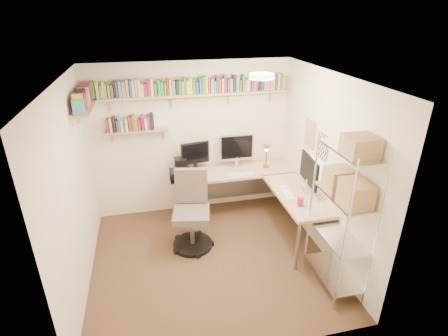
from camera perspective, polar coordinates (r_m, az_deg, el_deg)
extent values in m
plane|color=#472F1E|center=(5.05, -2.17, -14.70)|extent=(3.20, 3.20, 0.00)
cube|color=beige|center=(5.73, -5.23, 4.63)|extent=(3.20, 0.04, 2.50)
cube|color=beige|center=(4.41, -23.37, -3.83)|extent=(0.04, 3.00, 2.50)
cube|color=beige|center=(4.89, 16.34, 0.04)|extent=(0.04, 3.00, 2.50)
cube|color=beige|center=(3.13, 2.84, -13.95)|extent=(3.20, 0.04, 2.50)
cube|color=silver|center=(3.97, -2.76, 14.44)|extent=(3.20, 3.00, 0.04)
cube|color=silver|center=(5.22, 13.81, 5.48)|extent=(0.01, 0.30, 0.42)
cube|color=white|center=(4.91, 15.76, 3.39)|extent=(0.01, 0.28, 0.38)
cylinder|color=#FFEAC6|center=(4.34, 6.18, 14.68)|extent=(0.30, 0.30, 0.06)
cube|color=tan|center=(5.40, -5.35, 11.89)|extent=(3.05, 0.25, 0.03)
cube|color=tan|center=(5.00, -21.82, 9.23)|extent=(0.25, 1.00, 0.03)
cube|color=tan|center=(5.52, -13.99, 5.93)|extent=(0.95, 0.20, 0.02)
cube|color=tan|center=(5.46, -18.19, 10.17)|extent=(0.03, 0.20, 0.20)
cube|color=tan|center=(5.45, -8.60, 11.08)|extent=(0.03, 0.20, 0.20)
cube|color=tan|center=(5.59, 0.81, 11.68)|extent=(0.03, 0.20, 0.20)
cube|color=tan|center=(5.79, 7.71, 11.93)|extent=(0.03, 0.20, 0.20)
cube|color=teal|center=(5.39, -21.35, 11.49)|extent=(0.03, 0.12, 0.18)
cube|color=teal|center=(5.38, -21.01, 11.71)|extent=(0.03, 0.15, 0.22)
cube|color=#2A7F30|center=(5.37, -20.57, 11.88)|extent=(0.04, 0.14, 0.24)
cube|color=gold|center=(5.37, -19.97, 11.90)|extent=(0.04, 0.13, 0.23)
cube|color=teal|center=(5.37, -19.44, 11.67)|extent=(0.03, 0.13, 0.17)
cube|color=beige|center=(5.36, -19.12, 11.97)|extent=(0.02, 0.13, 0.22)
cube|color=orange|center=(5.36, -18.75, 11.81)|extent=(0.03, 0.13, 0.19)
cube|color=gray|center=(5.35, -18.27, 11.84)|extent=(0.03, 0.12, 0.18)
cube|color=#2A7F30|center=(5.35, -17.80, 11.88)|extent=(0.03, 0.12, 0.18)
cube|color=black|center=(5.34, -17.42, 12.19)|extent=(0.02, 0.12, 0.23)
cube|color=#661B61|center=(5.34, -17.08, 12.21)|extent=(0.03, 0.11, 0.23)
cube|color=teal|center=(5.34, -16.59, 12.26)|extent=(0.04, 0.13, 0.23)
cube|color=gray|center=(5.34, -16.04, 12.24)|extent=(0.04, 0.12, 0.21)
cube|color=gray|center=(5.33, -15.51, 12.47)|extent=(0.04, 0.12, 0.24)
cube|color=#2130AC|center=(5.33, -15.00, 12.45)|extent=(0.03, 0.15, 0.23)
cube|color=gold|center=(5.33, -14.61, 12.48)|extent=(0.04, 0.12, 0.23)
cube|color=gray|center=(5.33, -14.13, 12.62)|extent=(0.04, 0.12, 0.25)
cube|color=beige|center=(5.33, -13.68, 12.60)|extent=(0.03, 0.14, 0.24)
cube|color=gold|center=(5.33, -13.20, 12.31)|extent=(0.04, 0.13, 0.17)
cube|color=#661B61|center=(5.33, -12.65, 12.41)|extent=(0.04, 0.13, 0.18)
cube|color=red|center=(5.33, -12.17, 12.68)|extent=(0.04, 0.14, 0.22)
cube|color=beige|center=(5.33, -11.69, 12.85)|extent=(0.04, 0.14, 0.25)
cube|color=#2A7F30|center=(5.34, -11.12, 12.51)|extent=(0.03, 0.13, 0.17)
cube|color=#2A7F30|center=(5.33, -10.61, 12.80)|extent=(0.04, 0.15, 0.22)
cube|color=#2A7F30|center=(5.34, -10.11, 12.68)|extent=(0.04, 0.13, 0.19)
cube|color=#2A7F30|center=(5.34, -9.60, 12.68)|extent=(0.03, 0.12, 0.18)
cube|color=red|center=(5.34, -9.22, 13.06)|extent=(0.02, 0.12, 0.25)
cube|color=gold|center=(5.34, -8.79, 12.96)|extent=(0.03, 0.13, 0.22)
cube|color=teal|center=(5.35, -8.28, 12.88)|extent=(0.04, 0.14, 0.20)
cube|color=black|center=(5.35, -7.67, 12.93)|extent=(0.04, 0.15, 0.20)
cube|color=#2A7F30|center=(5.36, -7.20, 12.98)|extent=(0.04, 0.12, 0.20)
cube|color=gray|center=(5.36, -6.78, 12.91)|extent=(0.02, 0.13, 0.18)
cube|color=#2A7F30|center=(5.36, -6.47, 13.25)|extent=(0.03, 0.14, 0.25)
cube|color=gold|center=(5.37, -5.96, 13.01)|extent=(0.04, 0.11, 0.19)
cube|color=gold|center=(5.37, -5.48, 13.28)|extent=(0.04, 0.12, 0.24)
cube|color=#2A7F30|center=(5.38, -4.95, 13.18)|extent=(0.03, 0.11, 0.21)
cube|color=#2130AC|center=(5.39, -4.46, 13.00)|extent=(0.04, 0.12, 0.17)
cube|color=#2A7F30|center=(5.39, -3.96, 13.28)|extent=(0.03, 0.15, 0.22)
cube|color=#2A7F30|center=(5.40, -3.45, 13.40)|extent=(0.04, 0.11, 0.24)
cube|color=gold|center=(5.40, -2.98, 13.48)|extent=(0.04, 0.14, 0.25)
cube|color=red|center=(5.41, -2.53, 13.35)|extent=(0.03, 0.14, 0.22)
cube|color=teal|center=(5.42, -2.01, 13.32)|extent=(0.04, 0.15, 0.21)
cube|color=#2A7F30|center=(5.44, -1.56, 13.16)|extent=(0.03, 0.14, 0.17)
cube|color=#661B61|center=(5.44, -1.18, 13.55)|extent=(0.03, 0.14, 0.24)
cube|color=red|center=(5.45, -0.81, 13.38)|extent=(0.03, 0.13, 0.21)
cube|color=gold|center=(5.46, -0.35, 13.40)|extent=(0.03, 0.15, 0.21)
cube|color=#661B61|center=(5.46, 0.11, 13.64)|extent=(0.04, 0.12, 0.25)
cube|color=#661B61|center=(5.48, 0.67, 13.39)|extent=(0.04, 0.13, 0.20)
cube|color=gray|center=(5.49, 1.11, 13.42)|extent=(0.03, 0.13, 0.20)
cube|color=black|center=(5.49, 1.60, 13.68)|extent=(0.04, 0.14, 0.25)
cube|color=teal|center=(5.51, 2.13, 13.61)|extent=(0.04, 0.12, 0.23)
cube|color=red|center=(5.53, 2.61, 13.33)|extent=(0.03, 0.13, 0.17)
cube|color=#2A7F30|center=(5.53, 3.07, 13.73)|extent=(0.03, 0.13, 0.25)
cube|color=gray|center=(5.55, 3.54, 13.36)|extent=(0.04, 0.14, 0.17)
cube|color=gold|center=(5.56, 3.96, 13.47)|extent=(0.04, 0.12, 0.19)
cube|color=#661B61|center=(5.57, 4.49, 13.77)|extent=(0.04, 0.14, 0.25)
cube|color=teal|center=(5.59, 4.93, 13.41)|extent=(0.03, 0.12, 0.17)
cube|color=red|center=(5.60, 5.27, 13.72)|extent=(0.03, 0.13, 0.23)
cube|color=black|center=(5.61, 5.76, 13.73)|extent=(0.04, 0.14, 0.23)
cube|color=#2130AC|center=(5.63, 6.16, 13.54)|extent=(0.03, 0.11, 0.19)
cube|color=gray|center=(5.64, 6.63, 13.75)|extent=(0.03, 0.12, 0.24)
cube|color=gray|center=(5.66, 7.09, 13.64)|extent=(0.04, 0.12, 0.21)
cube|color=orange|center=(5.67, 7.55, 13.76)|extent=(0.03, 0.12, 0.23)
cube|color=beige|center=(5.68, 7.95, 13.78)|extent=(0.03, 0.12, 0.24)
cube|color=#661B61|center=(5.70, 8.28, 13.72)|extent=(0.03, 0.14, 0.22)
cube|color=gold|center=(5.71, 8.75, 13.83)|extent=(0.04, 0.12, 0.25)
cube|color=#2A7F30|center=(5.73, 9.15, 13.80)|extent=(0.03, 0.11, 0.24)
cube|color=gray|center=(5.74, 9.46, 13.63)|extent=(0.03, 0.15, 0.20)
cube|color=teal|center=(4.57, -22.69, 9.11)|extent=(0.13, 0.04, 0.18)
cube|color=gold|center=(4.60, -22.69, 9.60)|extent=(0.12, 0.02, 0.24)
cube|color=red|center=(4.64, -22.56, 9.34)|extent=(0.13, 0.04, 0.18)
cube|color=#661B61|center=(4.68, -22.50, 9.56)|extent=(0.14, 0.04, 0.19)
cube|color=red|center=(4.72, -22.47, 9.90)|extent=(0.13, 0.04, 0.23)
cube|color=#661B61|center=(4.76, -22.39, 9.98)|extent=(0.12, 0.03, 0.22)
cube|color=black|center=(4.79, -22.36, 10.20)|extent=(0.11, 0.03, 0.24)
cube|color=#2A7F30|center=(4.84, -22.24, 10.05)|extent=(0.13, 0.04, 0.19)
cube|color=black|center=(4.87, -22.22, 10.50)|extent=(0.12, 0.03, 0.25)
cube|color=orange|center=(4.91, -22.15, 10.42)|extent=(0.12, 0.03, 0.22)
cube|color=red|center=(4.94, -22.10, 10.55)|extent=(0.12, 0.03, 0.22)
cube|color=gray|center=(4.98, -22.00, 10.37)|extent=(0.14, 0.03, 0.17)
cube|color=gray|center=(5.02, -21.97, 10.63)|extent=(0.14, 0.04, 0.20)
cube|color=beige|center=(5.05, -21.93, 10.83)|extent=(0.14, 0.04, 0.22)
cube|color=red|center=(5.11, -21.85, 10.92)|extent=(0.13, 0.04, 0.21)
cube|color=#661B61|center=(5.15, -21.81, 11.21)|extent=(0.15, 0.04, 0.24)
cube|color=#2A7F30|center=(5.21, -21.70, 11.17)|extent=(0.12, 0.04, 0.21)
cube|color=#661B61|center=(5.26, -21.60, 11.12)|extent=(0.14, 0.04, 0.18)
cube|color=red|center=(5.30, -21.60, 11.57)|extent=(0.14, 0.03, 0.24)
cube|color=teal|center=(5.36, -21.48, 11.40)|extent=(0.12, 0.04, 0.18)
cube|color=#661B61|center=(5.51, -18.45, 6.65)|extent=(0.03, 0.12, 0.21)
cube|color=gold|center=(5.51, -18.00, 6.72)|extent=(0.04, 0.11, 0.21)
cube|color=black|center=(5.50, -17.47, 6.85)|extent=(0.04, 0.13, 0.23)
cube|color=#661B61|center=(5.50, -17.01, 6.65)|extent=(0.03, 0.14, 0.18)
cube|color=teal|center=(5.49, -16.75, 6.96)|extent=(0.02, 0.11, 0.24)
cube|color=beige|center=(5.50, -16.30, 6.68)|extent=(0.04, 0.14, 0.17)
cube|color=#2A7F30|center=(5.49, -15.91, 6.88)|extent=(0.02, 0.11, 0.20)
cube|color=beige|center=(5.49, -15.58, 6.88)|extent=(0.03, 0.13, 0.20)
cube|color=red|center=(5.49, -15.06, 7.05)|extent=(0.04, 0.15, 0.22)
cube|color=#2A7F30|center=(5.48, -14.57, 7.19)|extent=(0.03, 0.15, 0.24)
cube|color=orange|center=(5.48, -14.16, 7.15)|extent=(0.03, 0.12, 0.22)
cube|color=red|center=(5.49, -13.64, 6.95)|extent=(0.04, 0.11, 0.17)
cube|color=#661B61|center=(5.48, -13.15, 7.26)|extent=(0.03, 0.15, 0.22)
cube|color=beige|center=(5.49, -12.62, 7.07)|extent=(0.04, 0.13, 0.18)
cube|color=#661B61|center=(5.48, -12.19, 7.30)|extent=(0.04, 0.13, 0.21)
cube|color=black|center=(5.48, -11.68, 7.52)|extent=(0.04, 0.14, 0.25)
cube|color=beige|center=(5.48, -11.20, 7.35)|extent=(0.03, 0.13, 0.21)
cube|color=tan|center=(5.75, 1.84, -0.50)|extent=(2.01, 0.64, 0.04)
cube|color=tan|center=(5.14, 12.11, -4.30)|extent=(0.64, 1.38, 0.04)
cylinder|color=gray|center=(5.55, -7.13, -6.22)|extent=(0.04, 0.04, 0.74)
cylinder|color=gray|center=(6.01, -7.69, -3.69)|extent=(0.04, 0.04, 0.74)
cylinder|color=gray|center=(6.43, 9.44, -1.87)|extent=(0.04, 0.04, 0.74)
cylinder|color=gray|center=(4.77, 11.88, -12.40)|extent=(0.04, 0.04, 0.74)
cylinder|color=gray|center=(4.99, 17.54, -11.26)|extent=(0.04, 0.04, 0.74)
cube|color=gray|center=(6.13, 1.15, -2.30)|extent=(1.91, 0.02, 0.58)
cube|color=silver|center=(5.73, 2.08, 3.44)|extent=(0.58, 0.03, 0.44)
cube|color=black|center=(5.71, 2.13, 3.36)|extent=(0.52, 0.00, 0.38)
cube|color=black|center=(5.61, -4.74, 2.46)|extent=(0.47, 0.03, 0.36)
cube|color=black|center=(5.09, 13.73, -0.37)|extent=(0.03, 0.61, 0.40)
cube|color=white|center=(5.08, 13.51, -0.39)|extent=(0.00, 0.55, 0.35)
cube|color=white|center=(5.58, 2.86, -0.98)|extent=(0.44, 0.14, 0.02)
cube|color=white|center=(5.11, 10.27, -3.95)|extent=(0.14, 0.42, 0.02)
cylinder|color=#AD340E|center=(5.88, 6.84, 0.27)|extent=(0.11, 0.11, 0.02)
cylinder|color=#AD340E|center=(5.82, 6.91, 1.70)|extent=(0.03, 0.03, 0.30)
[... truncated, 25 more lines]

